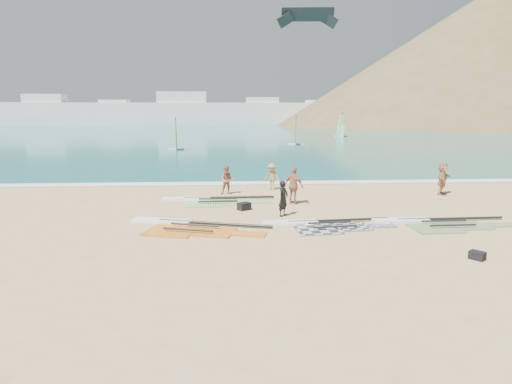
{
  "coord_description": "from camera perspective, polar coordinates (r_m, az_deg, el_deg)",
  "views": [
    {
      "loc": [
        -2.66,
        -14.86,
        4.53
      ],
      "look_at": [
        -1.48,
        4.0,
        1.0
      ],
      "focal_mm": 30.0,
      "sensor_mm": 36.0,
      "label": 1
    }
  ],
  "objects": [
    {
      "name": "rig_red",
      "position": [
        17.37,
        -9.55,
        -4.51
      ],
      "size": [
        5.84,
        3.17,
        0.2
      ],
      "rotation": [
        0.0,
        0.0,
        -0.28
      ],
      "color": "red",
      "rests_on": "ground"
    },
    {
      "name": "windsurfer_left",
      "position": [
        53.23,
        -10.58,
        6.81
      ],
      "size": [
        2.21,
        2.65,
        3.96
      ],
      "rotation": [
        0.0,
        0.0,
        0.08
      ],
      "color": "white",
      "rests_on": "ground"
    },
    {
      "name": "ground",
      "position": [
        15.76,
        6.31,
        -6.19
      ],
      "size": [
        300.0,
        300.0,
        0.0
      ],
      "primitive_type": "plane",
      "color": "tan",
      "rests_on": "ground"
    },
    {
      "name": "sea",
      "position": [
        146.95,
        -2.57,
        8.81
      ],
      "size": [
        300.0,
        240.0,
        0.06
      ],
      "primitive_type": "cube",
      "color": "#0D565E",
      "rests_on": "ground"
    },
    {
      "name": "person_wetsuit",
      "position": [
        18.85,
        3.66,
        -0.89
      ],
      "size": [
        0.66,
        0.68,
        1.58
      ],
      "primitive_type": "imported",
      "rotation": [
        0.0,
        0.0,
        0.87
      ],
      "color": "black",
      "rests_on": "ground"
    },
    {
      "name": "beachgoer_mid",
      "position": [
        25.25,
        2.11,
        2.07
      ],
      "size": [
        1.18,
        1.07,
        1.59
      ],
      "primitive_type": "imported",
      "rotation": [
        0.0,
        0.0,
        -0.61
      ],
      "color": "#9C7248",
      "rests_on": "ground"
    },
    {
      "name": "far_town",
      "position": [
        165.38,
        -8.25,
        10.47
      ],
      "size": [
        160.0,
        8.0,
        12.0
      ],
      "color": "white",
      "rests_on": "ground"
    },
    {
      "name": "headland_main",
      "position": [
        169.38,
        27.87,
        7.84
      ],
      "size": [
        143.0,
        143.0,
        45.0
      ],
      "primitive_type": "cone",
      "color": "brown",
      "rests_on": "ground"
    },
    {
      "name": "surf_line",
      "position": [
        27.66,
        1.98,
        1.15
      ],
      "size": [
        300.0,
        1.2,
        0.04
      ],
      "primitive_type": "cube",
      "color": "white",
      "rests_on": "ground"
    },
    {
      "name": "gear_bag_far",
      "position": [
        15.15,
        27.4,
        -7.52
      ],
      "size": [
        0.52,
        0.54,
        0.27
      ],
      "primitive_type": "cube",
      "rotation": [
        0.0,
        0.0,
        -0.9
      ],
      "color": "black",
      "rests_on": "ground"
    },
    {
      "name": "windsurfer_right",
      "position": [
        82.69,
        11.22,
        8.16
      ],
      "size": [
        2.6,
        2.94,
        4.56
      ],
      "rotation": [
        0.0,
        0.0,
        0.3
      ],
      "color": "white",
      "rests_on": "ground"
    },
    {
      "name": "beachgoer_left",
      "position": [
        23.91,
        -3.87,
        1.58
      ],
      "size": [
        0.8,
        0.64,
        1.6
      ],
      "primitive_type": "imported",
      "rotation": [
        0.0,
        0.0,
        -0.04
      ],
      "color": "#9D594D",
      "rests_on": "ground"
    },
    {
      "name": "beachgoer_right",
      "position": [
        25.9,
        23.61,
        1.64
      ],
      "size": [
        1.45,
        1.65,
        1.81
      ],
      "primitive_type": "imported",
      "rotation": [
        0.0,
        0.0,
        0.91
      ],
      "color": "tan",
      "rests_on": "ground"
    },
    {
      "name": "windsurfer_centre",
      "position": [
        61.13,
        5.32,
        7.43
      ],
      "size": [
        2.31,
        2.73,
        4.09
      ],
      "rotation": [
        0.0,
        0.0,
        -0.14
      ],
      "color": "white",
      "rests_on": "ground"
    },
    {
      "name": "kitesurf_kite",
      "position": [
        58.44,
        6.9,
        22.25
      ],
      "size": [
        7.87,
        1.44,
        2.51
      ],
      "rotation": [
        0.0,
        0.0,
        -0.09
      ],
      "color": "black",
      "rests_on": "ground"
    },
    {
      "name": "beachgoer_back",
      "position": [
        21.35,
        5.07,
        0.83
      ],
      "size": [
        1.09,
        1.09,
        1.86
      ],
      "primitive_type": "imported",
      "rotation": [
        0.0,
        0.0,
        2.37
      ],
      "color": "#A86953",
      "rests_on": "ground"
    },
    {
      "name": "rig_grey",
      "position": [
        17.49,
        8.34,
        -4.38
      ],
      "size": [
        5.36,
        2.21,
        0.2
      ],
      "rotation": [
        0.0,
        0.0,
        0.09
      ],
      "color": "#29292B",
      "rests_on": "ground"
    },
    {
      "name": "rig_orange",
      "position": [
        19.02,
        22.41,
        -3.86
      ],
      "size": [
        5.68,
        2.24,
        0.2
      ],
      "rotation": [
        0.0,
        0.0,
        0.03
      ],
      "color": "orange",
      "rests_on": "ground"
    },
    {
      "name": "gear_bag_near",
      "position": [
        20.12,
        -1.6,
        -1.91
      ],
      "size": [
        0.7,
        0.65,
        0.36
      ],
      "primitive_type": "cube",
      "rotation": [
        0.0,
        0.0,
        0.59
      ],
      "color": "black",
      "rests_on": "ground"
    },
    {
      "name": "rig_green",
      "position": [
        22.17,
        -6.31,
        -1.14
      ],
      "size": [
        5.85,
        2.31,
        0.2
      ],
      "rotation": [
        0.0,
        0.0,
        0.02
      ],
      "color": "#51B41F",
      "rests_on": "ground"
    }
  ]
}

